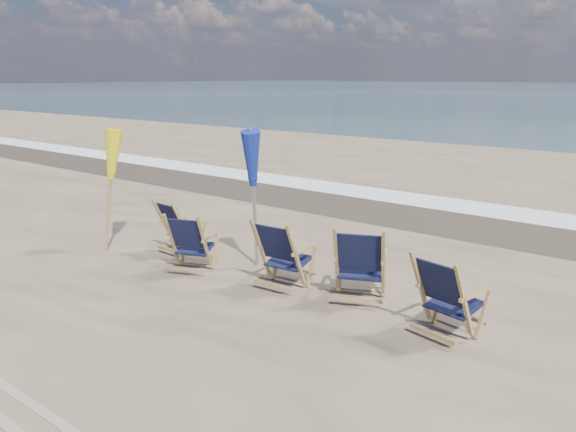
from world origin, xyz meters
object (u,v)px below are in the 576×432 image
object	(u,v)px
beach_chair_2	(296,258)
umbrella_yellow	(107,161)
beach_chair_4	(464,305)
beach_chair_1	(204,245)
umbrella_blue	(254,163)
beach_chair_0	(184,230)
beach_chair_3	(383,267)

from	to	relation	value
beach_chair_2	umbrella_yellow	distance (m)	3.94
beach_chair_4	umbrella_yellow	size ratio (longest dim) A/B	0.50
beach_chair_1	umbrella_blue	xyz separation A→B (m)	(0.44, 0.67, 1.21)
beach_chair_0	beach_chair_3	world-z (taller)	beach_chair_3
beach_chair_3	umbrella_blue	xyz separation A→B (m)	(-2.30, 0.07, 1.15)
beach_chair_1	umbrella_yellow	world-z (taller)	umbrella_yellow
beach_chair_4	umbrella_blue	xyz separation A→B (m)	(-3.59, 0.57, 1.18)
beach_chair_1	beach_chair_2	distance (m)	1.60
beach_chair_2	beach_chair_3	size ratio (longest dim) A/B	0.96
beach_chair_2	umbrella_blue	bearing A→B (deg)	-25.86
beach_chair_2	umbrella_yellow	size ratio (longest dim) A/B	0.51
beach_chair_3	beach_chair_4	xyz separation A→B (m)	(1.29, -0.51, -0.03)
beach_chair_0	beach_chair_2	distance (m)	2.49
beach_chair_3	umbrella_yellow	distance (m)	5.09
beach_chair_2	beach_chair_3	bearing A→B (deg)	-166.31
beach_chair_4	umbrella_yellow	world-z (taller)	umbrella_yellow
beach_chair_4	umbrella_yellow	xyz separation A→B (m)	(-6.22, -0.21, 1.07)
beach_chair_0	umbrella_blue	bearing A→B (deg)	-164.07
beach_chair_2	beach_chair_3	world-z (taller)	beach_chair_3
umbrella_yellow	beach_chair_2	bearing A→B (deg)	5.05
beach_chair_3	beach_chair_4	size ratio (longest dim) A/B	1.06
beach_chair_1	beach_chair_2	size ratio (longest dim) A/B	0.92
beach_chair_0	beach_chair_2	world-z (taller)	beach_chair_2
beach_chair_1	umbrella_blue	distance (m)	1.45
beach_chair_3	umbrella_yellow	world-z (taller)	umbrella_yellow
beach_chair_1	beach_chair_4	bearing A→B (deg)	159.39
beach_chair_4	beach_chair_0	bearing A→B (deg)	8.52
beach_chair_0	umbrella_blue	xyz separation A→B (m)	(1.34, 0.28, 1.22)
beach_chair_4	umbrella_blue	bearing A→B (deg)	2.82
beach_chair_0	beach_chair_2	bearing A→B (deg)	-179.77
beach_chair_3	umbrella_blue	world-z (taller)	umbrella_blue
beach_chair_0	umbrella_yellow	size ratio (longest dim) A/B	0.46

